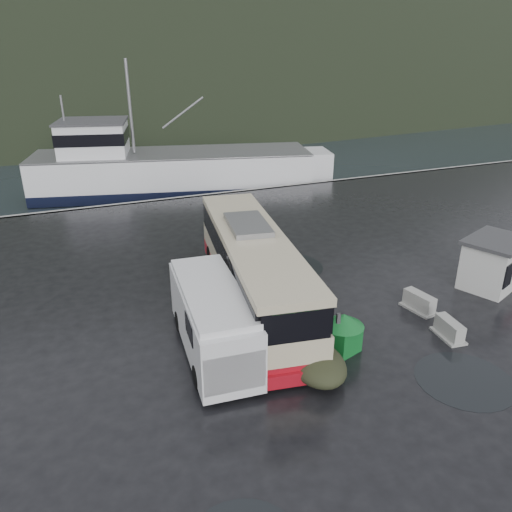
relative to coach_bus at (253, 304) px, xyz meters
name	(u,v)px	position (x,y,z in m)	size (l,w,h in m)	color
ground	(308,334)	(1.07, -3.06, 0.00)	(160.00, 160.00, 0.00)	black
harbor_water	(83,92)	(1.07, 106.94, 0.00)	(300.00, 180.00, 0.02)	black
quay_edge	(181,198)	(1.07, 16.94, 0.00)	(160.00, 0.60, 1.50)	#999993
headland	(81,66)	(11.07, 246.94, 0.00)	(780.00, 540.00, 570.00)	black
coach_bus	(253,304)	(0.00, 0.00, 0.00)	(3.04, 12.16, 3.44)	#C5B795
white_van	(214,351)	(-2.70, -2.83, 0.00)	(2.17, 6.30, 2.63)	silver
waste_bin_left	(306,329)	(1.16, -2.70, 0.00)	(1.09, 1.09, 1.52)	#126627
waste_bin_right	(341,350)	(1.69, -4.53, 0.00)	(1.08, 1.08, 1.52)	#126627
dome_tent	(316,376)	(0.08, -5.54, 0.00)	(1.85, 2.60, 1.02)	#2B2E1B
ticket_kiosk	(488,286)	(10.81, -2.54, 0.00)	(2.99, 2.27, 2.34)	silver
jersey_barrier_a	(448,337)	(5.96, -5.30, 0.00)	(0.72, 1.44, 0.72)	#999993
jersey_barrier_b	(418,310)	(6.29, -3.13, 0.00)	(0.76, 1.52, 0.76)	#999993
fishing_trawler	(174,176)	(2.14, 23.52, 0.00)	(26.93, 5.90, 10.77)	silver
puddles	(337,347)	(1.63, -4.33, 0.01)	(12.10, 16.64, 0.01)	black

